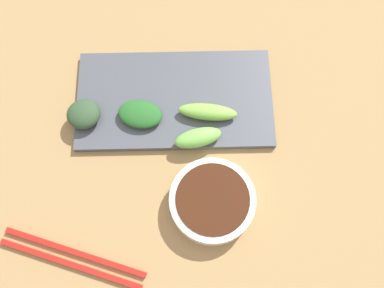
% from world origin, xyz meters
% --- Properties ---
extents(tabletop, '(2.10, 2.10, 0.02)m').
position_xyz_m(tabletop, '(0.00, 0.00, 0.01)').
color(tabletop, '#97794B').
rests_on(tabletop, ground).
extents(sauce_bowl, '(0.13, 0.13, 0.03)m').
position_xyz_m(sauce_bowl, '(-0.11, -0.03, 0.04)').
color(sauce_bowl, silver).
rests_on(sauce_bowl, tabletop).
extents(serving_plate, '(0.18, 0.34, 0.01)m').
position_xyz_m(serving_plate, '(0.07, 0.02, 0.03)').
color(serving_plate, '#444A52').
rests_on(serving_plate, tabletop).
extents(broccoli_leafy_0, '(0.06, 0.08, 0.02)m').
position_xyz_m(broccoli_leafy_0, '(0.04, 0.08, 0.04)').
color(broccoli_leafy_0, '#225E23').
rests_on(broccoli_leafy_0, serving_plate).
extents(broccoli_leafy_1, '(0.06, 0.06, 0.03)m').
position_xyz_m(broccoli_leafy_1, '(0.04, 0.17, 0.05)').
color(broccoli_leafy_1, '#2C482C').
rests_on(broccoli_leafy_1, serving_plate).
extents(broccoli_stalk_2, '(0.05, 0.08, 0.03)m').
position_xyz_m(broccoli_stalk_2, '(-0.01, -0.01, 0.04)').
color(broccoli_stalk_2, '#6EB84A').
rests_on(broccoli_stalk_2, serving_plate).
extents(broccoli_stalk_3, '(0.04, 0.10, 0.02)m').
position_xyz_m(broccoli_stalk_3, '(0.04, -0.03, 0.04)').
color(broccoli_stalk_3, '#75B245').
rests_on(broccoli_stalk_3, serving_plate).
extents(chopsticks, '(0.10, 0.23, 0.01)m').
position_xyz_m(chopsticks, '(-0.19, 0.18, 0.02)').
color(chopsticks, '#B61A13').
rests_on(chopsticks, tabletop).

